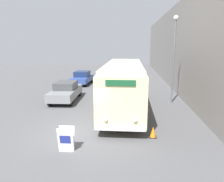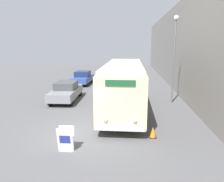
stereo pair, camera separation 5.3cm
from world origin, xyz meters
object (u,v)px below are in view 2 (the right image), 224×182
object	(u,v)px
streetlamp	(175,48)
traffic_cone	(153,132)
sign_board	(66,139)
parked_car_mid	(83,78)
vintage_bus	(124,84)
parked_car_near	(66,91)

from	to	relation	value
streetlamp	traffic_cone	xyz separation A→B (m)	(-2.12, -6.88, -4.00)
sign_board	parked_car_mid	xyz separation A→B (m)	(-2.88, 16.23, 0.24)
vintage_bus	sign_board	world-z (taller)	vintage_bus
vintage_bus	streetlamp	xyz separation A→B (m)	(3.72, 2.38, 2.44)
streetlamp	parked_car_mid	distance (m)	12.19
parked_car_near	traffic_cone	size ratio (longest dim) A/B	8.70
sign_board	parked_car_mid	size ratio (longest dim) A/B	0.25
sign_board	streetlamp	distance (m)	11.14
vintage_bus	parked_car_mid	world-z (taller)	vintage_bus
parked_car_near	vintage_bus	bearing A→B (deg)	-28.28
parked_car_mid	traffic_cone	world-z (taller)	parked_car_mid
sign_board	parked_car_near	xyz separation A→B (m)	(-2.56, 8.64, 0.26)
vintage_bus	traffic_cone	distance (m)	5.03
sign_board	streetlamp	size ratio (longest dim) A/B	0.16
streetlamp	parked_car_near	distance (m)	9.22
sign_board	traffic_cone	size ratio (longest dim) A/B	1.95
sign_board	traffic_cone	bearing A→B (deg)	24.27
vintage_bus	parked_car_mid	bearing A→B (deg)	117.23
vintage_bus	parked_car_near	bearing A→B (deg)	153.57
parked_car_mid	traffic_cone	bearing A→B (deg)	-63.06
vintage_bus	parked_car_mid	distance (m)	11.28
sign_board	parked_car_mid	bearing A→B (deg)	100.06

